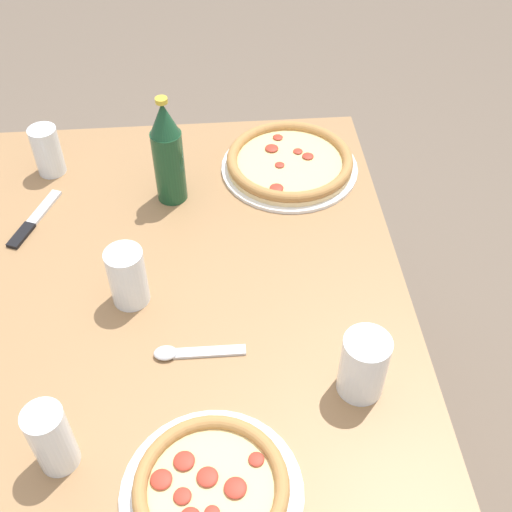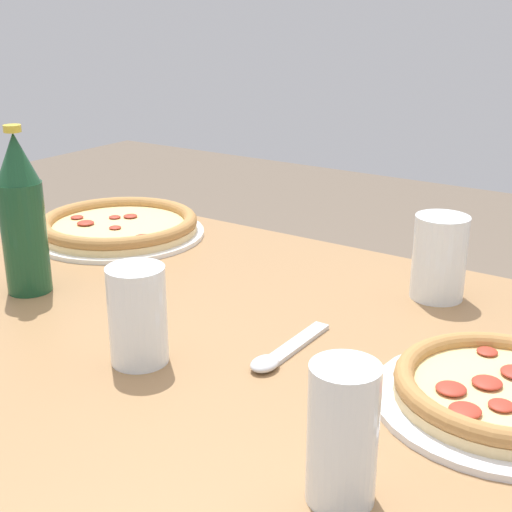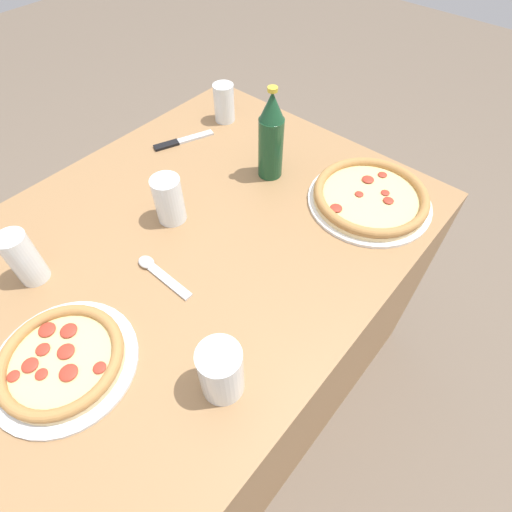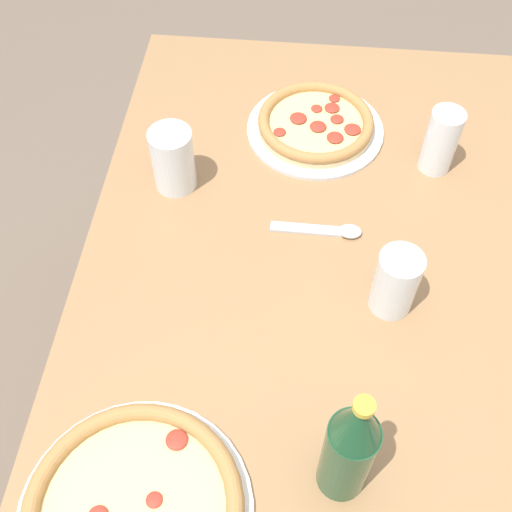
{
  "view_description": "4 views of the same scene",
  "coord_description": "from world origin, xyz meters",
  "views": [
    {
      "loc": [
        0.74,
        0.09,
        1.68
      ],
      "look_at": [
        -0.07,
        0.16,
        0.84
      ],
      "focal_mm": 45.0,
      "sensor_mm": 36.0,
      "label": 1
    },
    {
      "loc": [
        0.49,
        -0.63,
        1.17
      ],
      "look_at": [
        -0.04,
        0.15,
        0.83
      ],
      "focal_mm": 50.0,
      "sensor_mm": 36.0,
      "label": 2
    },
    {
      "loc": [
        0.34,
        0.54,
        1.47
      ],
      "look_at": [
        -0.05,
        0.2,
        0.83
      ],
      "focal_mm": 28.0,
      "sensor_mm": 36.0,
      "label": 3
    },
    {
      "loc": [
        -0.62,
        0.09,
        1.64
      ],
      "look_at": [
        -0.05,
        0.14,
        0.85
      ],
      "focal_mm": 45.0,
      "sensor_mm": 36.0,
      "label": 4
    }
  ],
  "objects": [
    {
      "name": "beer_bottle",
      "position": [
        -0.34,
        0.0,
        0.88
      ],
      "size": [
        0.07,
        0.07,
        0.25
      ],
      "color": "#194728",
      "rests_on": "table"
    },
    {
      "name": "spoon",
      "position": [
        0.08,
        0.03,
        0.77
      ],
      "size": [
        0.03,
        0.16,
        0.01
      ],
      "color": "silver",
      "rests_on": "table"
    },
    {
      "name": "glass_mango_juice",
      "position": [
        0.17,
        0.31,
        0.82
      ],
      "size": [
        0.08,
        0.08,
        0.12
      ],
      "color": "white",
      "rests_on": "table"
    },
    {
      "name": "knife",
      "position": [
        -0.28,
        -0.29,
        0.76
      ],
      "size": [
        0.18,
        0.09,
        0.01
      ],
      "color": "black",
      "rests_on": "table"
    },
    {
      "name": "ground_plane",
      "position": [
        0.0,
        0.0,
        0.0
      ],
      "size": [
        8.0,
        8.0,
        0.0
      ],
      "primitive_type": "plane",
      "color": "#6B5B4C"
    },
    {
      "name": "glass_iced_tea",
      "position": [
        -0.05,
        -0.07,
        0.82
      ],
      "size": [
        0.07,
        0.07,
        0.12
      ],
      "color": "white",
      "rests_on": "table"
    },
    {
      "name": "glass_lemonade",
      "position": [
        -0.46,
        -0.28,
        0.81
      ],
      "size": [
        0.06,
        0.06,
        0.11
      ],
      "color": "white",
      "rests_on": "table"
    },
    {
      "name": "glass_cola",
      "position": [
        0.26,
        -0.16,
        0.82
      ],
      "size": [
        0.06,
        0.06,
        0.13
      ],
      "color": "white",
      "rests_on": "table"
    },
    {
      "name": "pizza_veggie",
      "position": [
        -0.42,
        0.27,
        0.78
      ],
      "size": [
        0.31,
        0.31,
        0.04
      ],
      "color": "white",
      "rests_on": "table"
    },
    {
      "name": "pizza_pepperoni",
      "position": [
        0.34,
        0.06,
        0.78
      ],
      "size": [
        0.27,
        0.27,
        0.04
      ],
      "color": "silver",
      "rests_on": "table"
    },
    {
      "name": "table",
      "position": [
        0.0,
        0.0,
        0.38
      ],
      "size": [
        1.24,
        0.9,
        0.76
      ],
      "color": "#997047",
      "rests_on": "ground_plane"
    }
  ]
}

